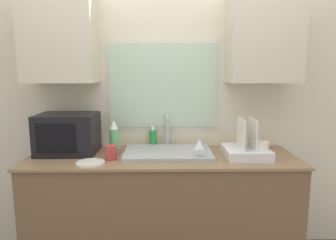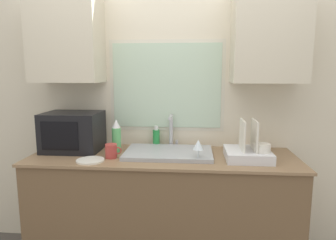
# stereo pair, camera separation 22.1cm
# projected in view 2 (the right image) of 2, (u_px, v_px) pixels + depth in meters

# --- Properties ---
(countertop) EXTENTS (2.03, 0.66, 0.90)m
(countertop) POSITION_uv_depth(u_px,v_px,m) (163.00, 210.00, 2.37)
(countertop) COLOR brown
(countertop) RESTS_ON ground_plane
(wall_back) EXTENTS (6.00, 0.38, 2.60)m
(wall_back) POSITION_uv_depth(u_px,v_px,m) (167.00, 87.00, 2.52)
(wall_back) COLOR beige
(wall_back) RESTS_ON ground_plane
(sink_basin) EXTENTS (0.67, 0.43, 0.03)m
(sink_basin) POSITION_uv_depth(u_px,v_px,m) (169.00, 153.00, 2.31)
(sink_basin) COLOR #9EA0A5
(sink_basin) RESTS_ON countertop
(faucet) EXTENTS (0.08, 0.15, 0.28)m
(faucet) POSITION_uv_depth(u_px,v_px,m) (171.00, 129.00, 2.52)
(faucet) COLOR #B7B7BC
(faucet) RESTS_ON countertop
(microwave) EXTENTS (0.44, 0.35, 0.31)m
(microwave) POSITION_uv_depth(u_px,v_px,m) (73.00, 132.00, 2.42)
(microwave) COLOR black
(microwave) RESTS_ON countertop
(dish_rack) EXTENTS (0.32, 0.33, 0.29)m
(dish_rack) POSITION_uv_depth(u_px,v_px,m) (249.00, 152.00, 2.18)
(dish_rack) COLOR silver
(dish_rack) RESTS_ON countertop
(spray_bottle) EXTENTS (0.07, 0.07, 0.27)m
(spray_bottle) POSITION_uv_depth(u_px,v_px,m) (116.00, 136.00, 2.37)
(spray_bottle) COLOR #59B266
(spray_bottle) RESTS_ON countertop
(soap_bottle) EXTENTS (0.06, 0.06, 0.18)m
(soap_bottle) POSITION_uv_depth(u_px,v_px,m) (156.00, 138.00, 2.54)
(soap_bottle) COLOR #268C3F
(soap_bottle) RESTS_ON countertop
(mug_near_sink) EXTENTS (0.12, 0.09, 0.10)m
(mug_near_sink) POSITION_uv_depth(u_px,v_px,m) (111.00, 151.00, 2.22)
(mug_near_sink) COLOR #A53833
(mug_near_sink) RESTS_ON countertop
(wine_glass) EXTENTS (0.08, 0.08, 0.16)m
(wine_glass) POSITION_uv_depth(u_px,v_px,m) (198.00, 146.00, 2.12)
(wine_glass) COLOR silver
(wine_glass) RESTS_ON countertop
(small_plate) EXTENTS (0.20, 0.20, 0.01)m
(small_plate) POSITION_uv_depth(u_px,v_px,m) (90.00, 160.00, 2.14)
(small_plate) COLOR silver
(small_plate) RESTS_ON countertop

